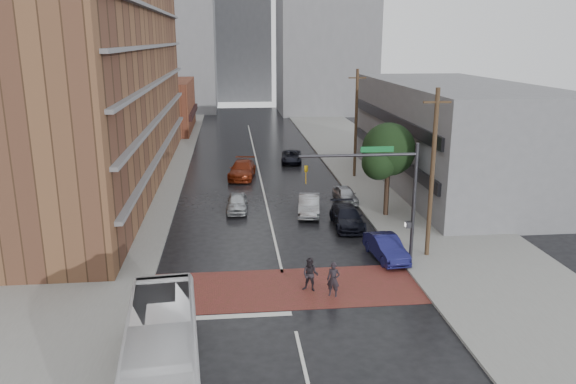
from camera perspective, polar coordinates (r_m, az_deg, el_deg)
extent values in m
plane|color=black|center=(29.27, -0.12, -10.18)|extent=(160.00, 160.00, 0.00)
cube|color=maroon|center=(29.72, -0.22, -9.75)|extent=(14.00, 5.00, 0.02)
cube|color=gray|center=(53.53, -15.24, 1.25)|extent=(9.00, 90.00, 0.15)
cube|color=gray|center=(54.66, 9.28, 1.88)|extent=(9.00, 90.00, 0.15)
cube|color=brown|center=(51.57, -19.39, 16.06)|extent=(10.00, 44.00, 28.00)
cube|color=brown|center=(81.34, -12.60, 8.54)|extent=(8.00, 16.00, 7.00)
cube|color=slate|center=(50.74, 16.45, 5.51)|extent=(11.00, 26.00, 9.00)
cube|color=slate|center=(104.96, -12.65, 16.83)|extent=(18.00, 16.00, 32.00)
cube|color=slate|center=(99.83, 3.92, 18.40)|extent=(16.00, 14.00, 36.00)
cube|color=slate|center=(121.32, -4.81, 15.00)|extent=(12.00, 10.00, 24.00)
cylinder|color=#332319|center=(41.26, 10.00, 0.20)|extent=(0.36, 0.36, 4.00)
sphere|color=black|center=(40.60, 10.19, 4.29)|extent=(3.80, 3.80, 3.80)
sphere|color=black|center=(39.76, 9.20, 2.93)|extent=(2.40, 2.40, 2.40)
sphere|color=black|center=(41.69, 10.91, 3.70)|extent=(2.60, 2.60, 2.60)
cylinder|color=#2D2D33|center=(31.76, 12.63, -1.52)|extent=(0.20, 0.20, 7.20)
cylinder|color=#2D2D33|center=(30.17, 7.18, 3.73)|extent=(6.40, 0.16, 0.16)
imported|color=gold|center=(29.89, 1.87, 1.76)|extent=(0.20, 0.16, 1.00)
cube|color=#0C5926|center=(30.35, 9.04, 4.30)|extent=(1.80, 0.05, 0.30)
cube|color=#2D2D33|center=(31.98, 12.11, -3.26)|extent=(0.30, 0.30, 0.35)
cylinder|color=#473321|center=(33.26, 14.43, 1.62)|extent=(0.26, 0.26, 10.00)
cube|color=#473321|center=(32.56, 14.92, 8.82)|extent=(1.60, 0.12, 0.12)
cylinder|color=#473321|center=(52.13, 6.91, 6.83)|extent=(0.26, 0.26, 10.00)
cube|color=#473321|center=(51.69, 7.06, 11.44)|extent=(1.60, 0.12, 0.12)
imported|color=silver|center=(21.04, -12.71, -16.89)|extent=(3.49, 11.09, 3.04)
imported|color=black|center=(28.63, 4.63, -8.85)|extent=(0.78, 0.66, 1.81)
imported|color=black|center=(29.12, 2.29, -8.40)|extent=(1.07, 0.98, 1.79)
imported|color=#AFB3B7|center=(42.44, -5.20, -1.08)|extent=(1.77, 3.98, 1.33)
imported|color=#9A9DA1|center=(41.50, 2.16, -1.32)|extent=(2.17, 4.54, 1.44)
imported|color=maroon|center=(52.57, -4.68, 2.29)|extent=(2.98, 5.70, 1.58)
imported|color=black|center=(58.99, 0.36, 3.61)|extent=(2.57, 4.70, 1.25)
imported|color=#16164D|center=(33.76, 9.94, -5.58)|extent=(1.93, 4.34, 1.38)
imported|color=black|center=(38.99, 6.02, -2.54)|extent=(2.05, 4.84, 1.39)
imported|color=#9C9FA3|center=(44.85, 5.84, -0.25)|extent=(1.73, 3.74, 1.24)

